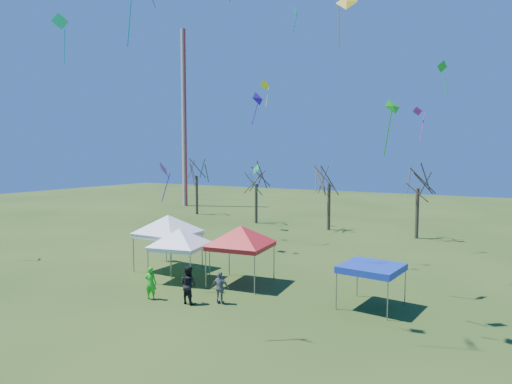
# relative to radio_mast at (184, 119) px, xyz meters

# --- Properties ---
(ground) EXTENTS (140.00, 140.00, 0.00)m
(ground) POSITION_rel_radio_mast_xyz_m (28.00, -34.00, -12.50)
(ground) COLOR #274215
(ground) RESTS_ON ground
(radio_mast) EXTENTS (0.70, 0.70, 25.00)m
(radio_mast) POSITION_rel_radio_mast_xyz_m (0.00, 0.00, 0.00)
(radio_mast) COLOR silver
(radio_mast) RESTS_ON ground
(tree_0) EXTENTS (3.83, 3.83, 8.44)m
(tree_0) POSITION_rel_radio_mast_xyz_m (7.15, -6.62, -6.01)
(tree_0) COLOR #3D2D21
(tree_0) RESTS_ON ground
(tree_1) EXTENTS (3.42, 3.42, 7.54)m
(tree_1) POSITION_rel_radio_mast_xyz_m (17.23, -9.35, -6.71)
(tree_1) COLOR #3D2D21
(tree_1) RESTS_ON ground
(tree_2) EXTENTS (3.71, 3.71, 8.18)m
(tree_2) POSITION_rel_radio_mast_xyz_m (25.63, -9.62, -6.21)
(tree_2) COLOR #3D2D21
(tree_2) RESTS_ON ground
(tree_3) EXTENTS (3.59, 3.59, 7.91)m
(tree_3) POSITION_rel_radio_mast_xyz_m (34.03, -9.96, -6.42)
(tree_3) COLOR #3D2D21
(tree_3) RESTS_ON ground
(tent_white_west) EXTENTS (4.69, 4.69, 4.14)m
(tent_white_west) POSITION_rel_radio_mast_xyz_m (22.19, -29.44, -9.16)
(tent_white_west) COLOR gray
(tent_white_west) RESTS_ON ground
(tent_white_mid) EXTENTS (3.97, 3.97, 3.58)m
(tent_white_mid) POSITION_rel_radio_mast_xyz_m (24.38, -30.97, -9.61)
(tent_white_mid) COLOR gray
(tent_white_mid) RESTS_ON ground
(tent_red) EXTENTS (4.45, 4.45, 3.96)m
(tent_red) POSITION_rel_radio_mast_xyz_m (28.00, -29.91, -9.31)
(tent_red) COLOR gray
(tent_red) RESTS_ON ground
(tent_blue) EXTENTS (2.95, 2.95, 2.12)m
(tent_blue) POSITION_rel_radio_mast_xyz_m (35.64, -30.15, -10.55)
(tent_blue) COLOR gray
(tent_blue) RESTS_ON ground
(person_green) EXTENTS (0.71, 0.57, 1.71)m
(person_green) POSITION_rel_radio_mast_xyz_m (25.40, -34.55, -11.65)
(person_green) COLOR #21D325
(person_green) RESTS_ON ground
(person_dark) EXTENTS (1.00, 0.81, 1.92)m
(person_dark) POSITION_rel_radio_mast_xyz_m (27.50, -34.11, -11.54)
(person_dark) COLOR black
(person_dark) RESTS_ON ground
(person_grey) EXTENTS (1.01, 0.53, 1.64)m
(person_grey) POSITION_rel_radio_mast_xyz_m (28.92, -33.35, -11.68)
(person_grey) COLOR slate
(person_grey) RESTS_ON ground
(kite_1) EXTENTS (1.12, 0.98, 2.22)m
(kite_1) POSITION_rel_radio_mast_xyz_m (24.92, -32.83, -5.83)
(kite_1) COLOR #5B1ABC
(kite_1) RESTS_ON ground
(kite_11) EXTENTS (0.89, 1.37, 2.79)m
(kite_11) POSITION_rel_radio_mast_xyz_m (22.72, -18.65, -0.45)
(kite_11) COLOR #4D17A6
(kite_11) RESTS_ON ground
(kite_8) EXTENTS (1.41, 1.34, 3.45)m
(kite_8) POSITION_rel_radio_mast_xyz_m (13.63, -30.43, 4.14)
(kite_8) COLOR #0DC8A2
(kite_8) RESTS_ON ground
(kite_17) EXTENTS (1.10, 1.17, 3.01)m
(kite_17) POSITION_rel_radio_mast_xyz_m (35.83, -27.59, -2.60)
(kite_17) COLOR #189B17
(kite_17) RESTS_ON ground
(kite_22) EXTENTS (0.92, 0.84, 2.67)m
(kite_22) POSITION_rel_radio_mast_xyz_m (34.87, -15.41, -1.87)
(kite_22) COLOR purple
(kite_22) RESTS_ON ground
(kite_18) EXTENTS (0.60, 0.66, 1.80)m
(kite_18) POSITION_rel_radio_mast_xyz_m (28.70, -24.35, 4.16)
(kite_18) COLOR #0CB6A2
(kite_18) RESTS_ON ground
(kite_13) EXTENTS (1.28, 1.12, 2.91)m
(kite_13) POSITION_rel_radio_mast_xyz_m (19.27, -13.05, -6.54)
(kite_13) COLOR green
(kite_13) RESTS_ON ground
(kite_2) EXTENTS (1.18, 0.73, 2.83)m
(kite_2) POSITION_rel_radio_mast_xyz_m (18.47, -9.69, 2.13)
(kite_2) COLOR #FFFC1A
(kite_2) RESTS_ON ground
(kite_27) EXTENTS (1.08, 0.83, 2.32)m
(kite_27) POSITION_rel_radio_mast_xyz_m (34.84, -32.19, 1.56)
(kite_27) COLOR yellow
(kite_27) RESTS_ON ground
(kite_19) EXTENTS (0.90, 0.94, 2.46)m
(kite_19) POSITION_rel_radio_mast_xyz_m (36.53, -15.86, 1.28)
(kite_19) COLOR green
(kite_19) RESTS_ON ground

